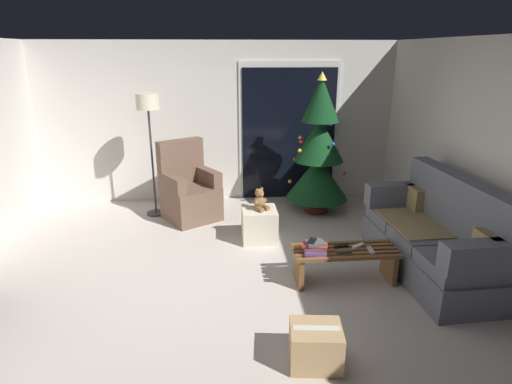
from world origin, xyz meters
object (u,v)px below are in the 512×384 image
(remote_silver, at_px, (370,250))
(ottoman, at_px, (259,225))
(cell_phone, at_px, (312,241))
(couch, at_px, (434,238))
(coffee_table, at_px, (344,260))
(cardboard_box_taped_mid_floor, at_px, (315,346))
(remote_black, at_px, (341,246))
(remote_graphite, at_px, (343,252))
(christmas_tree, at_px, (318,153))
(remote_white, at_px, (358,246))
(armchair, at_px, (189,192))
(book_stack, at_px, (315,248))
(floor_lamp, at_px, (148,114))
(teddy_bear_chestnut, at_px, (260,201))

(remote_silver, relative_size, ottoman, 0.35)
(ottoman, bearing_deg, cell_phone, -69.50)
(couch, xyz_separation_m, coffee_table, (-1.03, -0.12, -0.15))
(cardboard_box_taped_mid_floor, bearing_deg, couch, 39.78)
(coffee_table, bearing_deg, cell_phone, -174.13)
(remote_black, xyz_separation_m, ottoman, (-0.77, 1.06, -0.17))
(remote_graphite, xyz_separation_m, christmas_tree, (0.21, 2.17, 0.53))
(remote_white, xyz_separation_m, cell_phone, (-0.52, -0.08, 0.12))
(remote_silver, bearing_deg, cell_phone, -0.13)
(coffee_table, bearing_deg, armchair, 131.39)
(remote_silver, xyz_separation_m, remote_white, (-0.10, 0.11, 0.00))
(remote_black, relative_size, ottoman, 0.35)
(remote_graphite, bearing_deg, coffee_table, -33.46)
(remote_white, distance_m, christmas_tree, 2.11)
(remote_black, distance_m, christmas_tree, 2.11)
(book_stack, relative_size, cell_phone, 1.96)
(remote_white, bearing_deg, cell_phone, 66.00)
(cell_phone, bearing_deg, book_stack, 3.39)
(remote_white, relative_size, armchair, 0.14)
(christmas_tree, bearing_deg, remote_white, -90.48)
(cell_phone, height_order, floor_lamp, floor_lamp)
(ottoman, bearing_deg, teddy_bear_chestnut, -54.39)
(remote_graphite, bearing_deg, remote_black, -10.45)
(couch, bearing_deg, floor_lamp, 147.90)
(remote_white, xyz_separation_m, ottoman, (-0.95, 1.07, -0.17))
(ottoman, height_order, cardboard_box_taped_mid_floor, ottoman)
(remote_silver, xyz_separation_m, remote_graphite, (-0.29, -0.02, 0.00))
(armchair, bearing_deg, ottoman, -42.38)
(remote_graphite, distance_m, remote_white, 0.23)
(armchair, bearing_deg, remote_silver, -45.80)
(couch, height_order, remote_graphite, couch)
(couch, bearing_deg, coffee_table, -173.59)
(christmas_tree, distance_m, ottoman, 1.54)
(couch, xyz_separation_m, teddy_bear_chestnut, (-1.82, 0.99, 0.14))
(remote_black, height_order, teddy_bear_chestnut, teddy_bear_chestnut)
(christmas_tree, height_order, ottoman, christmas_tree)
(remote_silver, height_order, remote_graphite, same)
(remote_silver, bearing_deg, ottoman, -45.78)
(couch, bearing_deg, remote_white, -175.31)
(christmas_tree, relative_size, floor_lamp, 1.16)
(christmas_tree, xyz_separation_m, floor_lamp, (-2.43, 0.10, 0.59))
(remote_graphite, bearing_deg, ottoman, 26.74)
(teddy_bear_chestnut, bearing_deg, remote_silver, -48.52)
(remote_silver, relative_size, christmas_tree, 0.08)
(remote_graphite, height_order, christmas_tree, christmas_tree)
(coffee_table, relative_size, book_stack, 3.89)
(book_stack, bearing_deg, floor_lamp, 130.80)
(coffee_table, relative_size, remote_black, 7.05)
(remote_graphite, relative_size, christmas_tree, 0.08)
(remote_graphite, xyz_separation_m, teddy_bear_chestnut, (-0.75, 1.19, 0.16))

